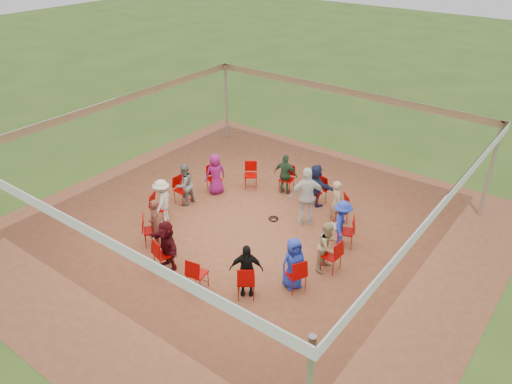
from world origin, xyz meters
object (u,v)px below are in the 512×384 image
Objects in this scene: chair_6 at (182,190)px; chair_7 at (159,208)px; chair_10 at (197,273)px; person_seated_3 at (285,174)px; person_seated_2 at (316,185)px; chair_3 at (287,179)px; chair_1 at (340,209)px; person_seated_4 at (215,174)px; person_seated_5 at (184,184)px; chair_11 at (246,281)px; chair_13 at (331,256)px; person_seated_6 at (162,201)px; chair_9 at (164,255)px; person_seated_7 at (155,223)px; person_seated_1 at (336,202)px; cable_coil at (273,219)px; chair_4 at (251,175)px; chair_5 at (214,179)px; chair_0 at (346,232)px; person_seated_10 at (294,263)px; person_seated_8 at (167,245)px; person_seated_11 at (328,246)px; chair_2 at (318,191)px; chair_8 at (151,231)px; chair_12 at (296,274)px; standing_person at (307,197)px; person_seated_9 at (246,270)px; person_seated_0 at (342,224)px; laptop at (336,224)px.

chair_6 is 1.00× the size of chair_7.
person_seated_3 reaches higher than chair_10.
person_seated_2 is at bearing 127.54° from chair_6.
person_seated_2 reaches higher than chair_3.
chair_1 and chair_10 have the same top height.
person_seated_4 is 1.00× the size of person_seated_5.
chair_13 is at bearing 25.71° from chair_11.
chair_6 is 0.66× the size of person_seated_2.
chair_10 is 3.33m from person_seated_6.
chair_9 is 1.21m from person_seated_7.
person_seated_1 is at bearing 115.71° from person_seated_5.
person_seated_7 is 3.56m from cable_coil.
chair_5 is at bearing 12.86° from chair_4.
chair_0 is 0.66× the size of person_seated_7.
person_seated_2 and person_seated_10 have the same top height.
person_seated_11 is at bearing 51.43° from person_seated_8.
person_seated_5 is 1.00× the size of person_seated_7.
chair_2 is 5.30m from chair_8.
person_seated_5 is at bearing 77.44° from chair_0.
person_seated_10 is (0.53, -3.28, 0.24)m from chair_1.
chair_5 is 2.32m from person_seated_6.
chair_12 is 3.22m from cable_coil.
person_seated_1 and person_seated_7 have the same top height.
standing_person reaches higher than person_seated_8.
person_seated_9 is at bearing 115.09° from chair_2.
person_seated_4 reaches higher than chair_13.
person_seated_9 reaches higher than cable_coil.
person_seated_7 is (-2.20, 0.70, 0.24)m from chair_10.
chair_10 is 2.32m from person_seated_7.
person_seated_10 is (4.07, 0.85, 0.24)m from chair_8.
person_seated_2 reaches higher than chair_1.
person_seated_6 is at bearing 115.09° from chair_12.
chair_1 is 0.66× the size of person_seated_0.
person_seated_7 is (0.80, -0.88, 0.24)m from chair_7.
cable_coil is (-2.25, 2.26, -0.43)m from chair_12.
person_seated_0 is at bearing 90.00° from chair_7.
person_seated_2 is at bearing 115.71° from person_seated_6.
person_seated_5 is at bearing 76.72° from laptop.
person_seated_5 is at bearing 151.60° from chair_8.
person_seated_8 is at bearing 116.60° from laptop.
chair_5 is 0.66× the size of person_seated_4.
chair_4 is 5.19m from person_seated_10.
person_seated_4 reaches higher than chair_6.
person_seated_6 is at bearing 90.00° from laptop.
cable_coil is at bearing 68.91° from chair_13.
person_seated_3 is (-2.10, 4.74, 0.24)m from chair_11.
person_seated_10 is at bearing 52.46° from chair_8.
chair_9 is at bearing 76.85° from person_seated_3.
cable_coil is (2.54, 2.04, -0.67)m from person_seated_6.
chair_5 is at bearing 90.00° from person_seated_10.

